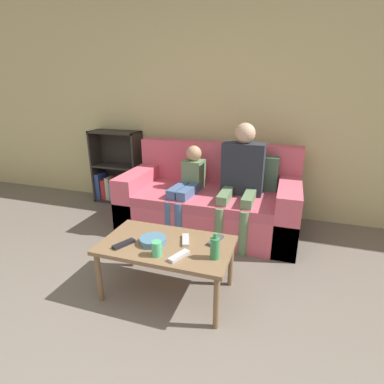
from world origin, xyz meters
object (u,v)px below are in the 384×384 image
Objects in this scene: cup_near at (157,249)px; tv_remote_0 at (179,256)px; bottle at (215,248)px; coffee_table at (167,249)px; couch at (211,202)px; tv_remote_3 at (216,240)px; bookshelf at (118,176)px; person_child at (187,185)px; tv_remote_2 at (124,244)px; person_adult at (241,173)px; tv_remote_1 at (186,240)px; snack_bowl at (153,241)px.

cup_near reaches higher than tv_remote_0.
cup_near is 0.56× the size of bottle.
coffee_table is at bearing 167.60° from bottle.
couch is 1.39m from cup_near.
couch reaches higher than tv_remote_0.
bookshelf is at bearing 154.53° from tv_remote_3.
bookshelf reaches higher than tv_remote_0.
bottle is at bearing -57.01° from person_child.
tv_remote_2 is at bearing -176.78° from bottle.
person_child is at bearing 112.43° from tv_remote_2.
tv_remote_0 is 1.01× the size of tv_remote_2.
tv_remote_1 is at bearing -101.17° from person_adult.
snack_bowl reaches higher than tv_remote_0.
snack_bowl is (-0.24, 0.12, 0.01)m from tv_remote_0.
snack_bowl is (1.28, -1.64, 0.09)m from bookshelf.
coffee_table is (1.38, -1.61, 0.02)m from bookshelf.
snack_bowl is at bearing 176.82° from tv_remote_0.
tv_remote_0 is at bearing -84.30° from couch.
bookshelf is 5.43× the size of tv_remote_0.
cup_near is 0.54× the size of snack_bowl.
snack_bowl reaches higher than tv_remote_2.
couch is 1.37m from tv_remote_0.
tv_remote_1 is at bearing 51.68° from tv_remote_2.
tv_remote_3 is (0.32, -1.07, 0.14)m from couch.
coffee_table is 0.22m from tv_remote_0.
couch is at bearing 89.44° from cup_near.
tv_remote_0 reaches higher than coffee_table.
bottle reaches higher than tv_remote_0.
couch is at bearing 85.01° from snack_bowl.
tv_remote_1 is at bearing 149.10° from bottle.
cup_near reaches higher than snack_bowl.
bottle reaches higher than coffee_table.
couch is 10.06× the size of bottle.
tv_remote_2 is (1.10, -1.73, 0.08)m from bookshelf.
person_adult is 11.34× the size of cup_near.
coffee_table is at bearing 158.38° from tv_remote_0.
coffee_table is 5.41× the size of tv_remote_0.
snack_bowl reaches higher than coffee_table.
tv_remote_0 is (0.15, 0.02, -0.04)m from cup_near.
tv_remote_0 is at bearing 22.72° from tv_remote_2.
tv_remote_3 is (1.71, -1.48, 0.08)m from bookshelf.
bookshelf is 1.32m from person_child.
bookshelf is 9.30× the size of cup_near.
couch is 1.15m from tv_remote_1.
cup_near is at bearing -90.56° from couch.
coffee_table is 0.15m from tv_remote_1.
bottle is (0.05, -0.22, 0.07)m from tv_remote_3.
person_adult is (0.33, -0.08, 0.38)m from couch.
tv_remote_2 is (-0.40, -0.19, 0.00)m from tv_remote_1.
tv_remote_2 is 0.66m from tv_remote_3.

